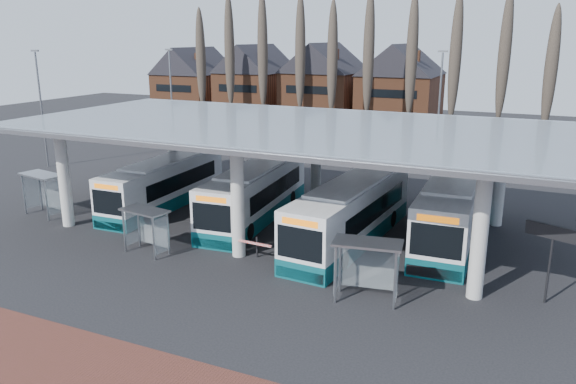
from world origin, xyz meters
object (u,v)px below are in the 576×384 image
at_px(bus_2, 351,213).
at_px(shelter_2, 368,257).
at_px(bus_3, 453,209).
at_px(shelter_0, 44,185).
at_px(bus_0, 165,184).
at_px(shelter_1, 147,221).
at_px(bus_1, 256,193).

relative_size(bus_2, shelter_2, 4.04).
xyz_separation_m(bus_3, shelter_0, (-24.78, -6.50, 0.30)).
relative_size(bus_0, bus_2, 0.92).
xyz_separation_m(bus_2, shelter_0, (-19.69, -3.46, 0.35)).
bearing_deg(shelter_1, shelter_2, 6.12).
distance_m(bus_0, bus_1, 6.91).
distance_m(bus_2, bus_3, 5.93).
height_order(bus_3, shelter_2, bus_3).
bearing_deg(bus_1, bus_2, -18.17).
bearing_deg(shelter_0, bus_2, 20.40).
bearing_deg(bus_1, shelter_2, -45.16).
height_order(bus_1, shelter_0, bus_1).
relative_size(bus_1, shelter_0, 3.89).
height_order(bus_1, bus_2, bus_2).
xyz_separation_m(bus_1, shelter_2, (9.85, -8.35, 0.41)).
xyz_separation_m(shelter_0, shelter_1, (10.29, -2.67, -0.23)).
distance_m(bus_3, shelter_2, 9.99).
xyz_separation_m(bus_2, shelter_2, (2.93, -6.72, 0.35)).
distance_m(bus_2, shelter_0, 19.99).
distance_m(bus_1, shelter_1, 8.16).
height_order(bus_0, bus_2, bus_2).
bearing_deg(bus_0, bus_2, -7.90).
bearing_deg(bus_3, bus_1, -175.13).
bearing_deg(bus_2, shelter_1, -142.80).
xyz_separation_m(bus_2, bus_3, (5.09, 3.04, 0.05)).
height_order(bus_2, shelter_0, bus_2).
bearing_deg(bus_0, shelter_1, -61.60).
distance_m(bus_0, bus_3, 18.98).
bearing_deg(shelter_0, shelter_2, 2.24).
height_order(bus_0, bus_3, bus_3).
distance_m(shelter_1, shelter_2, 12.35).
height_order(shelter_0, shelter_2, shelter_2).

